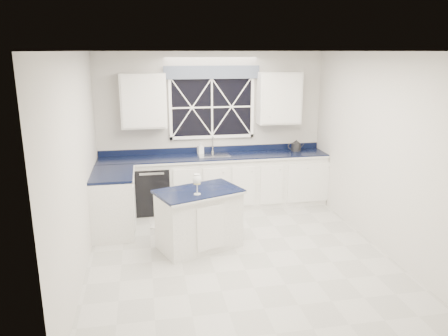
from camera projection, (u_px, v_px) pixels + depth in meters
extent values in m
plane|color=#AEADA9|center=(238.00, 255.00, 5.98)|extent=(4.50, 4.50, 0.00)
cube|color=beige|center=(212.00, 129.00, 7.77)|extent=(4.00, 0.10, 2.70)
cube|color=white|center=(215.00, 183.00, 7.72)|extent=(3.98, 0.60, 0.90)
cube|color=white|center=(114.00, 204.00, 6.66)|extent=(0.60, 1.00, 0.90)
cube|color=black|center=(215.00, 157.00, 7.59)|extent=(3.98, 0.64, 0.04)
cube|color=black|center=(152.00, 188.00, 7.53)|extent=(0.60, 0.58, 0.82)
cube|color=black|center=(212.00, 107.00, 7.64)|extent=(1.40, 0.02, 1.00)
cube|color=slate|center=(212.00, 72.00, 7.42)|extent=(1.65, 0.04, 0.22)
cube|color=white|center=(143.00, 101.00, 7.26)|extent=(0.75, 0.34, 0.90)
cube|color=white|center=(279.00, 98.00, 7.67)|extent=(0.75, 0.34, 0.90)
cylinder|color=#ACACAE|center=(213.00, 152.00, 7.79)|extent=(0.05, 0.05, 0.04)
cylinder|color=#ACACAE|center=(213.00, 144.00, 7.76)|extent=(0.02, 0.02, 0.28)
cylinder|color=#ACACAE|center=(213.00, 138.00, 7.64)|extent=(0.02, 0.18, 0.02)
cube|color=white|center=(199.00, 220.00, 6.12)|extent=(1.23, 0.97, 0.81)
cube|color=black|center=(198.00, 191.00, 6.01)|extent=(1.30, 1.04, 0.04)
cube|color=#B9B9B3|center=(190.00, 220.00, 7.17)|extent=(1.30, 0.95, 0.01)
cube|color=#101836|center=(190.00, 220.00, 7.17)|extent=(1.15, 0.79, 0.01)
cylinder|color=#2A2A2C|center=(296.00, 147.00, 7.93)|extent=(0.22, 0.22, 0.14)
cone|color=#2A2A2C|center=(296.00, 142.00, 7.90)|extent=(0.18, 0.18, 0.06)
torus|color=#2A2A2C|center=(291.00, 146.00, 7.94)|extent=(0.12, 0.06, 0.12)
cylinder|color=#2A2A2C|center=(302.00, 146.00, 7.91)|extent=(0.07, 0.04, 0.09)
cylinder|color=silver|center=(197.00, 194.00, 5.83)|extent=(0.09, 0.09, 0.01)
cylinder|color=silver|center=(197.00, 188.00, 5.81)|extent=(0.01, 0.01, 0.15)
ellipsoid|color=silver|center=(197.00, 180.00, 5.78)|extent=(0.12, 0.12, 0.15)
cylinder|color=#D8CB72|center=(197.00, 181.00, 5.79)|extent=(0.10, 0.10, 0.06)
imported|color=silver|center=(200.00, 148.00, 7.71)|extent=(0.12, 0.12, 0.20)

